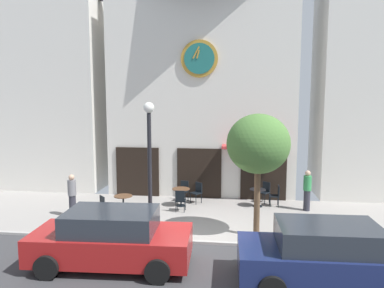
{
  "coord_description": "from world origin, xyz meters",
  "views": [
    {
      "loc": [
        0.99,
        -10.88,
        4.54
      ],
      "look_at": [
        -0.69,
        2.72,
        2.84
      ],
      "focal_mm": 33.75,
      "sensor_mm": 36.0,
      "label": 1
    }
  ],
  "objects_px": {
    "cafe_table_center_left": "(258,194)",
    "parked_car_navy": "(327,256)",
    "cafe_table_center_right": "(123,201)",
    "pedestrian_green": "(307,190)",
    "cafe_table_near_curb": "(181,193)",
    "parked_car_red": "(112,239)",
    "street_tree": "(258,145)",
    "cafe_chair_outer": "(180,199)",
    "cafe_chair_under_awning": "(197,191)",
    "street_lamp": "(150,167)",
    "cafe_chair_by_entrance": "(265,190)",
    "cafe_chair_corner": "(276,194)",
    "cafe_chair_near_lamp": "(105,205)",
    "pedestrian_grey": "(72,195)",
    "cafe_chair_left_end": "(184,189)"
  },
  "relations": [
    {
      "from": "cafe_table_center_left",
      "to": "parked_car_navy",
      "type": "height_order",
      "value": "parked_car_navy"
    },
    {
      "from": "cafe_table_center_right",
      "to": "pedestrian_green",
      "type": "xyz_separation_m",
      "value": [
        7.33,
        1.37,
        0.33
      ]
    },
    {
      "from": "cafe_table_near_curb",
      "to": "parked_car_red",
      "type": "bearing_deg",
      "value": -100.17
    },
    {
      "from": "pedestrian_green",
      "to": "cafe_table_near_curb",
      "type": "bearing_deg",
      "value": -179.95
    },
    {
      "from": "street_tree",
      "to": "cafe_chair_outer",
      "type": "relative_size",
      "value": 4.54
    },
    {
      "from": "parked_car_red",
      "to": "cafe_chair_under_awning",
      "type": "bearing_deg",
      "value": 75.23
    },
    {
      "from": "parked_car_red",
      "to": "parked_car_navy",
      "type": "bearing_deg",
      "value": -4.12
    },
    {
      "from": "cafe_chair_outer",
      "to": "street_lamp",
      "type": "bearing_deg",
      "value": -106.13
    },
    {
      "from": "cafe_chair_by_entrance",
      "to": "parked_car_red",
      "type": "xyz_separation_m",
      "value": [
        -4.64,
        -6.77,
        0.23
      ]
    },
    {
      "from": "pedestrian_green",
      "to": "parked_car_red",
      "type": "height_order",
      "value": "pedestrian_green"
    },
    {
      "from": "cafe_table_center_right",
      "to": "parked_car_navy",
      "type": "xyz_separation_m",
      "value": [
        6.66,
        -4.76,
        0.22
      ]
    },
    {
      "from": "cafe_chair_corner",
      "to": "pedestrian_green",
      "type": "relative_size",
      "value": 0.54
    },
    {
      "from": "cafe_chair_near_lamp",
      "to": "pedestrian_grey",
      "type": "xyz_separation_m",
      "value": [
        -1.33,
        0.09,
        0.33
      ]
    },
    {
      "from": "street_tree",
      "to": "parked_car_red",
      "type": "distance_m",
      "value": 5.36
    },
    {
      "from": "street_lamp",
      "to": "cafe_chair_by_entrance",
      "type": "height_order",
      "value": "street_lamp"
    },
    {
      "from": "street_lamp",
      "to": "pedestrian_grey",
      "type": "bearing_deg",
      "value": 160.18
    },
    {
      "from": "pedestrian_green",
      "to": "cafe_chair_under_awning",
      "type": "bearing_deg",
      "value": 172.84
    },
    {
      "from": "cafe_table_near_curb",
      "to": "cafe_chair_outer",
      "type": "height_order",
      "value": "cafe_chair_outer"
    },
    {
      "from": "cafe_table_center_right",
      "to": "pedestrian_grey",
      "type": "distance_m",
      "value": 1.97
    },
    {
      "from": "cafe_table_center_left",
      "to": "cafe_chair_near_lamp",
      "type": "relative_size",
      "value": 0.84
    },
    {
      "from": "cafe_table_center_right",
      "to": "cafe_table_center_left",
      "type": "distance_m",
      "value": 5.61
    },
    {
      "from": "street_lamp",
      "to": "cafe_table_center_left",
      "type": "relative_size",
      "value": 5.86
    },
    {
      "from": "cafe_chair_outer",
      "to": "cafe_chair_under_awning",
      "type": "relative_size",
      "value": 1.0
    },
    {
      "from": "street_tree",
      "to": "parked_car_navy",
      "type": "relative_size",
      "value": 0.94
    },
    {
      "from": "cafe_table_center_left",
      "to": "parked_car_red",
      "type": "bearing_deg",
      "value": -125.26
    },
    {
      "from": "cafe_chair_by_entrance",
      "to": "cafe_chair_near_lamp",
      "type": "bearing_deg",
      "value": -154.06
    },
    {
      "from": "cafe_chair_by_entrance",
      "to": "parked_car_red",
      "type": "height_order",
      "value": "parked_car_red"
    },
    {
      "from": "street_tree",
      "to": "cafe_chair_left_end",
      "type": "distance_m",
      "value": 5.54
    },
    {
      "from": "cafe_chair_near_lamp",
      "to": "pedestrian_grey",
      "type": "relative_size",
      "value": 0.54
    },
    {
      "from": "street_lamp",
      "to": "parked_car_navy",
      "type": "relative_size",
      "value": 1.02
    },
    {
      "from": "cafe_table_near_curb",
      "to": "parked_car_navy",
      "type": "distance_m",
      "value": 7.64
    },
    {
      "from": "cafe_chair_near_lamp",
      "to": "cafe_chair_corner",
      "type": "relative_size",
      "value": 1.0
    },
    {
      "from": "pedestrian_grey",
      "to": "parked_car_navy",
      "type": "bearing_deg",
      "value": -26.34
    },
    {
      "from": "cafe_table_center_right",
      "to": "parked_car_red",
      "type": "height_order",
      "value": "parked_car_red"
    },
    {
      "from": "cafe_chair_left_end",
      "to": "pedestrian_green",
      "type": "relative_size",
      "value": 0.54
    },
    {
      "from": "street_lamp",
      "to": "cafe_chair_outer",
      "type": "relative_size",
      "value": 4.94
    },
    {
      "from": "parked_car_red",
      "to": "cafe_table_near_curb",
      "type": "bearing_deg",
      "value": 79.83
    },
    {
      "from": "street_tree",
      "to": "cafe_table_center_left",
      "type": "xyz_separation_m",
      "value": [
        0.23,
        3.4,
        -2.56
      ]
    },
    {
      "from": "street_tree",
      "to": "cafe_table_near_curb",
      "type": "relative_size",
      "value": 5.36
    },
    {
      "from": "cafe_table_near_curb",
      "to": "cafe_chair_by_entrance",
      "type": "bearing_deg",
      "value": 16.01
    },
    {
      "from": "street_tree",
      "to": "cafe_table_center_right",
      "type": "height_order",
      "value": "street_tree"
    },
    {
      "from": "cafe_chair_corner",
      "to": "cafe_chair_outer",
      "type": "bearing_deg",
      "value": -162.23
    },
    {
      "from": "parked_car_red",
      "to": "cafe_chair_outer",
      "type": "bearing_deg",
      "value": 77.15
    },
    {
      "from": "cafe_chair_by_entrance",
      "to": "parked_car_navy",
      "type": "xyz_separation_m",
      "value": [
        0.94,
        -7.17,
        0.23
      ]
    },
    {
      "from": "cafe_table_center_right",
      "to": "cafe_table_center_left",
      "type": "bearing_deg",
      "value": 17.46
    },
    {
      "from": "cafe_chair_outer",
      "to": "parked_car_red",
      "type": "height_order",
      "value": "parked_car_red"
    },
    {
      "from": "cafe_table_center_left",
      "to": "cafe_chair_corner",
      "type": "height_order",
      "value": "cafe_chair_corner"
    },
    {
      "from": "pedestrian_green",
      "to": "cafe_chair_near_lamp",
      "type": "bearing_deg",
      "value": -165.67
    },
    {
      "from": "street_lamp",
      "to": "pedestrian_grey",
      "type": "distance_m",
      "value": 3.86
    },
    {
      "from": "cafe_chair_by_entrance",
      "to": "parked_car_navy",
      "type": "relative_size",
      "value": 0.21
    }
  ]
}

